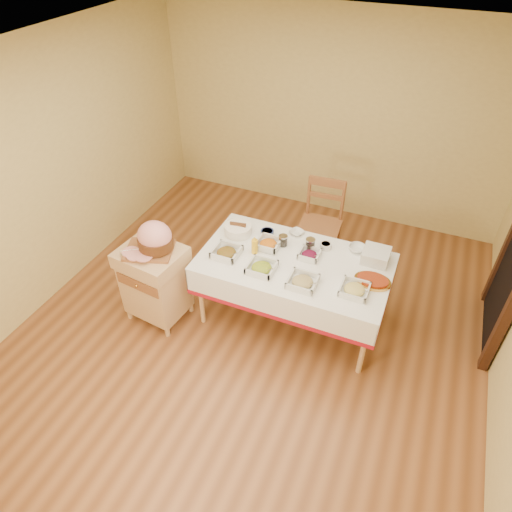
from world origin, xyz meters
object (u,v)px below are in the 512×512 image
at_px(butcher_cart, 155,280).
at_px(preserve_jar_right, 310,245).
at_px(dining_table, 294,274).
at_px(ham_on_board, 154,239).
at_px(dining_chair, 321,223).
at_px(bread_basket, 238,229).
at_px(plate_stack, 376,256).
at_px(mustard_bottle, 255,246).
at_px(brass_platter, 373,281).
at_px(preserve_jar_left, 283,241).

height_order(butcher_cart, preserve_jar_right, preserve_jar_right).
height_order(dining_table, ham_on_board, ham_on_board).
xyz_separation_m(dining_table, dining_chair, (-0.03, 1.04, -0.07)).
distance_m(dining_table, preserve_jar_right, 0.33).
relative_size(dining_chair, preserve_jar_right, 8.42).
xyz_separation_m(dining_chair, bread_basket, (-0.65, -0.84, 0.28)).
bearing_deg(dining_table, plate_stack, 23.73).
relative_size(butcher_cart, bread_basket, 3.05).
height_order(ham_on_board, bread_basket, ham_on_board).
distance_m(butcher_cart, mustard_bottle, 1.07).
height_order(ham_on_board, brass_platter, ham_on_board).
bearing_deg(bread_basket, preserve_jar_right, 2.95).
distance_m(preserve_jar_left, bread_basket, 0.49).
xyz_separation_m(preserve_jar_left, mustard_bottle, (-0.21, -0.22, 0.03)).
distance_m(plate_stack, brass_platter, 0.33).
bearing_deg(bread_basket, plate_stack, 4.71).
distance_m(mustard_bottle, plate_stack, 1.16).
distance_m(ham_on_board, preserve_jar_left, 1.25).
relative_size(dining_table, butcher_cart, 2.14).
distance_m(dining_table, preserve_jar_left, 0.34).
relative_size(ham_on_board, bread_basket, 1.68).
distance_m(dining_chair, bread_basket, 1.10).
xyz_separation_m(preserve_jar_left, brass_platter, (0.94, -0.20, -0.03)).
distance_m(preserve_jar_left, mustard_bottle, 0.31).
bearing_deg(ham_on_board, mustard_bottle, 27.68).
relative_size(preserve_jar_left, plate_stack, 0.46).
bearing_deg(ham_on_board, dining_chair, 51.29).
relative_size(preserve_jar_left, bread_basket, 0.41).
bearing_deg(butcher_cart, ham_on_board, 38.03).
bearing_deg(bread_basket, preserve_jar_left, -0.35).
bearing_deg(preserve_jar_right, butcher_cart, -151.47).
bearing_deg(dining_table, preserve_jar_right, 72.08).
height_order(dining_chair, preserve_jar_right, dining_chair).
bearing_deg(brass_platter, bread_basket, 171.79).
bearing_deg(plate_stack, preserve_jar_left, -172.53).
distance_m(dining_table, brass_platter, 0.77).
relative_size(ham_on_board, preserve_jar_left, 4.09).
bearing_deg(preserve_jar_left, mustard_bottle, -133.58).
height_order(mustard_bottle, brass_platter, mustard_bottle).
xyz_separation_m(dining_chair, preserve_jar_right, (0.11, -0.80, 0.29)).
xyz_separation_m(preserve_jar_right, mustard_bottle, (-0.48, -0.26, 0.03)).
xyz_separation_m(dining_chair, preserve_jar_left, (-0.16, -0.85, 0.28)).
xyz_separation_m(ham_on_board, brass_platter, (1.98, 0.46, -0.20)).
bearing_deg(dining_chair, mustard_bottle, -109.23).
relative_size(preserve_jar_left, brass_platter, 0.34).
bearing_deg(preserve_jar_right, ham_on_board, -151.86).
distance_m(ham_on_board, preserve_jar_right, 1.50).
relative_size(dining_table, preserve_jar_right, 14.92).
relative_size(dining_chair, plate_stack, 4.15).
xyz_separation_m(dining_table, ham_on_board, (-1.24, -0.47, 0.38)).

